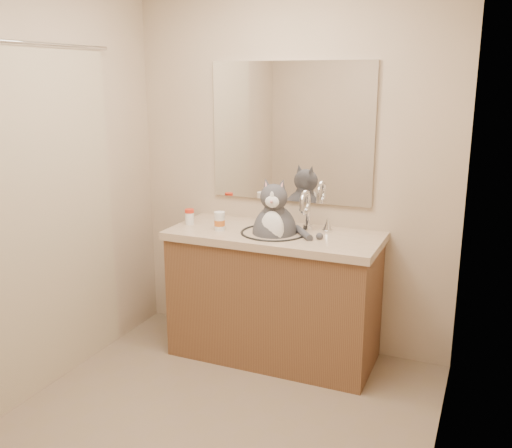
% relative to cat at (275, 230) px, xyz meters
% --- Properties ---
extents(room, '(2.22, 2.52, 2.42)m').
position_rel_cat_xyz_m(room, '(-0.01, -0.94, 0.33)').
color(room, '#84715B').
rests_on(room, ground).
extents(vanity, '(1.34, 0.59, 1.12)m').
position_rel_cat_xyz_m(vanity, '(-0.01, 0.02, -0.43)').
color(vanity, brown).
rests_on(vanity, ground).
extents(mirror, '(1.10, 0.02, 0.90)m').
position_rel_cat_xyz_m(mirror, '(-0.01, 0.29, 0.58)').
color(mirror, white).
rests_on(mirror, room).
extents(shower_curtain, '(0.02, 1.30, 1.93)m').
position_rel_cat_xyz_m(shower_curtain, '(-1.06, -0.84, 0.16)').
color(shower_curtain, '#C5B095').
rests_on(shower_curtain, ground).
extents(cat, '(0.45, 0.36, 0.56)m').
position_rel_cat_xyz_m(cat, '(0.00, 0.00, 0.00)').
color(cat, '#45454A').
rests_on(cat, vanity).
extents(pill_bottle_redcap, '(0.06, 0.06, 0.10)m').
position_rel_cat_xyz_m(pill_bottle_redcap, '(-0.60, -0.02, 0.03)').
color(pill_bottle_redcap, white).
rests_on(pill_bottle_redcap, vanity).
extents(pill_bottle_orange, '(0.09, 0.09, 0.12)m').
position_rel_cat_xyz_m(pill_bottle_orange, '(-0.35, -0.07, 0.04)').
color(pill_bottle_orange, white).
rests_on(pill_bottle_orange, vanity).
extents(grey_canister, '(0.06, 0.06, 0.07)m').
position_rel_cat_xyz_m(grey_canister, '(-0.35, -0.06, 0.01)').
color(grey_canister, gray).
rests_on(grey_canister, vanity).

